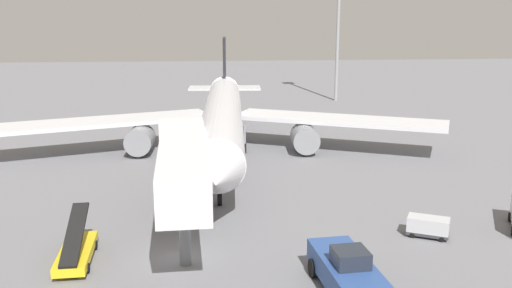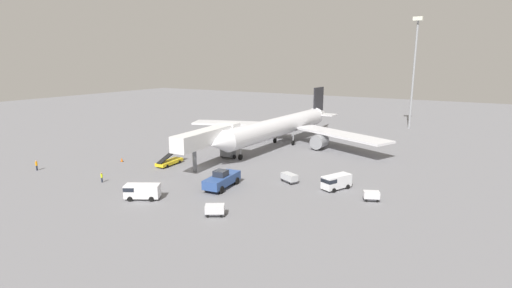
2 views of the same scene
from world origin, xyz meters
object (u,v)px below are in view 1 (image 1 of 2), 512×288
Objects in this scene: belt_loader_truck at (76,250)px; baggage_cart_mid_right at (428,226)px; jet_bridge at (182,163)px; airplane_at_gate at (223,117)px; pushback_tug at (348,273)px.

belt_loader_truck is 23.38m from baggage_cart_mid_right.
jet_bridge is 17.46m from baggage_cart_mid_right.
airplane_at_gate is 28.01m from baggage_cart_mid_right.
pushback_tug is at bearing -135.39° from baggage_cart_mid_right.
airplane_at_gate is at bearing 69.15° from belt_loader_truck.
jet_bridge is at bearing 32.31° from belt_loader_truck.
airplane_at_gate reaches higher than belt_loader_truck.
belt_loader_truck is 1.88× the size of baggage_cart_mid_right.
belt_loader_truck is at bearing -175.45° from baggage_cart_mid_right.
belt_loader_truck is (-15.70, 5.65, -0.54)m from pushback_tug.
belt_loader_truck is at bearing -110.85° from airplane_at_gate.
pushback_tug is at bearing -19.78° from belt_loader_truck.
jet_bridge is 3.00× the size of belt_loader_truck.
airplane_at_gate is at bearing 100.12° from pushback_tug.
belt_loader_truck reaches higher than pushback_tug.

